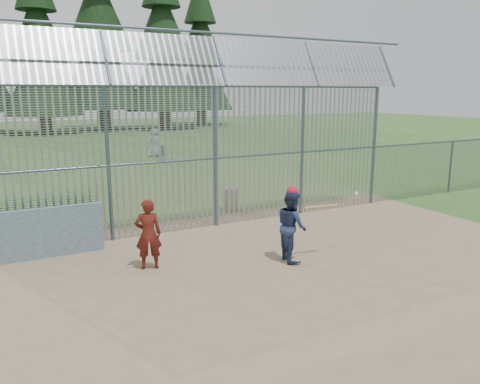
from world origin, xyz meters
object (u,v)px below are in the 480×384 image
batter (292,226)px  trash_can (230,199)px  dugout_wall (48,233)px  onlooker (148,234)px

batter → trash_can: bearing=0.6°
dugout_wall → trash_can: size_ratio=3.05×
batter → onlooker: batter is taller
onlooker → batter: bearing=175.8°
dugout_wall → onlooker: onlooker is taller
dugout_wall → trash_can: dugout_wall is taller
dugout_wall → trash_can: (5.81, 2.11, -0.24)m
batter → trash_can: 5.04m
onlooker → trash_can: (3.95, 3.91, -0.43)m
batter → onlooker: (-3.06, 1.03, -0.03)m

